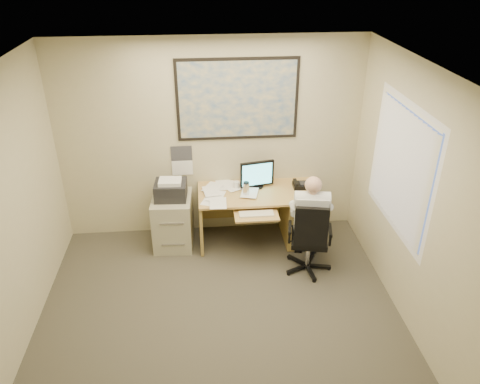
{
  "coord_description": "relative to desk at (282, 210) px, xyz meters",
  "views": [
    {
      "loc": [
        -0.14,
        -3.52,
        3.68
      ],
      "look_at": [
        0.3,
        1.3,
        1.07
      ],
      "focal_mm": 35.0,
      "sensor_mm": 36.0,
      "label": 1
    }
  ],
  "objects": [
    {
      "name": "room_shell",
      "position": [
        -0.94,
        -1.9,
        0.91
      ],
      "size": [
        4.0,
        4.5,
        2.7
      ],
      "color": "#3C392E",
      "rests_on": "ground"
    },
    {
      "name": "desk",
      "position": [
        0.0,
        0.0,
        0.0
      ],
      "size": [
        1.6,
        0.97,
        1.12
      ],
      "color": "tan",
      "rests_on": "ground"
    },
    {
      "name": "world_map",
      "position": [
        -0.58,
        0.33,
        1.46
      ],
      "size": [
        1.56,
        0.03,
        1.06
      ],
      "primitive_type": "cube",
      "color": "#1E4C93",
      "rests_on": "room_shell"
    },
    {
      "name": "wall_calendar",
      "position": [
        -1.33,
        0.34,
        0.64
      ],
      "size": [
        0.28,
        0.01,
        0.42
      ],
      "primitive_type": "cube",
      "color": "white",
      "rests_on": "room_shell"
    },
    {
      "name": "window_blinds",
      "position": [
        1.03,
        -1.1,
        1.11
      ],
      "size": [
        0.06,
        1.4,
        1.3
      ],
      "primitive_type": null,
      "color": "white",
      "rests_on": "room_shell"
    },
    {
      "name": "filing_cabinet",
      "position": [
        -1.48,
        -0.01,
        -0.02
      ],
      "size": [
        0.54,
        0.64,
        0.99
      ],
      "rotation": [
        0.0,
        0.0,
        -0.06
      ],
      "color": "#A39F83",
      "rests_on": "ground"
    },
    {
      "name": "office_chair",
      "position": [
        0.22,
        -0.77,
        -0.15
      ],
      "size": [
        0.71,
        0.71,
        1.01
      ],
      "rotation": [
        0.0,
        0.0,
        -0.21
      ],
      "color": "black",
      "rests_on": "ground"
    },
    {
      "name": "person",
      "position": [
        0.21,
        -0.7,
        0.19
      ],
      "size": [
        0.64,
        0.83,
        1.28
      ],
      "primitive_type": null,
      "rotation": [
        0.0,
        0.0,
        -0.16
      ],
      "color": "silver",
      "rests_on": "office_chair"
    }
  ]
}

